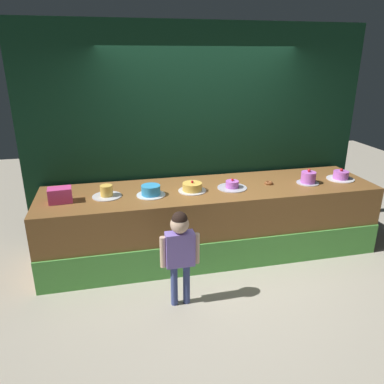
{
  "coord_description": "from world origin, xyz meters",
  "views": [
    {
      "loc": [
        -1.18,
        -3.6,
        2.38
      ],
      "look_at": [
        -0.28,
        0.3,
        0.91
      ],
      "focal_mm": 34.6,
      "sensor_mm": 36.0,
      "label": 1
    }
  ],
  "objects_px": {
    "pink_box": "(60,195)",
    "cake_far_left": "(107,192)",
    "donut": "(269,183)",
    "cake_left": "(151,191)",
    "cake_center_right": "(232,185)",
    "cake_far_right": "(341,176)",
    "child_figure": "(180,246)",
    "cake_right": "(308,178)",
    "cake_center_left": "(192,187)"
  },
  "relations": [
    {
      "from": "cake_center_left",
      "to": "cake_right",
      "type": "height_order",
      "value": "cake_right"
    },
    {
      "from": "pink_box",
      "to": "cake_center_right",
      "type": "relative_size",
      "value": 0.69
    },
    {
      "from": "cake_left",
      "to": "cake_right",
      "type": "distance_m",
      "value": 1.99
    },
    {
      "from": "cake_far_left",
      "to": "cake_center_left",
      "type": "height_order",
      "value": "cake_far_left"
    },
    {
      "from": "cake_left",
      "to": "cake_right",
      "type": "relative_size",
      "value": 1.2
    },
    {
      "from": "cake_right",
      "to": "cake_far_right",
      "type": "distance_m",
      "value": 0.5
    },
    {
      "from": "cake_center_left",
      "to": "cake_far_right",
      "type": "bearing_deg",
      "value": 0.21
    },
    {
      "from": "child_figure",
      "to": "cake_far_left",
      "type": "xyz_separation_m",
      "value": [
        -0.66,
        0.96,
        0.26
      ]
    },
    {
      "from": "child_figure",
      "to": "cake_right",
      "type": "height_order",
      "value": "cake_right"
    },
    {
      "from": "donut",
      "to": "pink_box",
      "type": "bearing_deg",
      "value": -178.65
    },
    {
      "from": "cake_far_right",
      "to": "cake_left",
      "type": "bearing_deg",
      "value": -179.06
    },
    {
      "from": "pink_box",
      "to": "cake_far_left",
      "type": "height_order",
      "value": "pink_box"
    },
    {
      "from": "cake_left",
      "to": "cake_center_right",
      "type": "bearing_deg",
      "value": 1.57
    },
    {
      "from": "pink_box",
      "to": "cake_center_right",
      "type": "distance_m",
      "value": 1.99
    },
    {
      "from": "cake_far_left",
      "to": "cake_left",
      "type": "height_order",
      "value": "cake_far_left"
    },
    {
      "from": "donut",
      "to": "cake_left",
      "type": "height_order",
      "value": "cake_left"
    },
    {
      "from": "child_figure",
      "to": "cake_far_right",
      "type": "height_order",
      "value": "same"
    },
    {
      "from": "cake_far_left",
      "to": "cake_center_right",
      "type": "xyz_separation_m",
      "value": [
        1.49,
        -0.05,
        -0.02
      ]
    },
    {
      "from": "cake_far_left",
      "to": "cake_center_right",
      "type": "bearing_deg",
      "value": -1.81
    },
    {
      "from": "cake_far_left",
      "to": "cake_left",
      "type": "distance_m",
      "value": 0.5
    },
    {
      "from": "pink_box",
      "to": "cake_right",
      "type": "relative_size",
      "value": 0.9
    },
    {
      "from": "child_figure",
      "to": "pink_box",
      "type": "bearing_deg",
      "value": 142.19
    },
    {
      "from": "cake_far_left",
      "to": "cake_left",
      "type": "bearing_deg",
      "value": -8.5
    },
    {
      "from": "cake_left",
      "to": "cake_right",
      "type": "height_order",
      "value": "cake_right"
    },
    {
      "from": "child_figure",
      "to": "cake_center_left",
      "type": "relative_size",
      "value": 3.05
    },
    {
      "from": "pink_box",
      "to": "cake_center_left",
      "type": "relative_size",
      "value": 0.75
    },
    {
      "from": "child_figure",
      "to": "cake_left",
      "type": "distance_m",
      "value": 0.94
    },
    {
      "from": "pink_box",
      "to": "cake_left",
      "type": "bearing_deg",
      "value": -0.6
    },
    {
      "from": "child_figure",
      "to": "pink_box",
      "type": "relative_size",
      "value": 4.08
    },
    {
      "from": "cake_left",
      "to": "cake_center_left",
      "type": "xyz_separation_m",
      "value": [
        0.5,
        0.03,
        -0.01
      ]
    },
    {
      "from": "cake_far_left",
      "to": "donut",
      "type": "bearing_deg",
      "value": -0.16
    },
    {
      "from": "cake_far_left",
      "to": "cake_center_left",
      "type": "distance_m",
      "value": 1.0
    },
    {
      "from": "donut",
      "to": "cake_far_right",
      "type": "distance_m",
      "value": 1.0
    },
    {
      "from": "cake_far_right",
      "to": "cake_center_left",
      "type": "bearing_deg",
      "value": -179.79
    },
    {
      "from": "child_figure",
      "to": "donut",
      "type": "relative_size",
      "value": 9.84
    },
    {
      "from": "child_figure",
      "to": "cake_far_left",
      "type": "bearing_deg",
      "value": 124.46
    },
    {
      "from": "cake_center_right",
      "to": "cake_far_right",
      "type": "distance_m",
      "value": 1.49
    },
    {
      "from": "cake_left",
      "to": "cake_far_right",
      "type": "relative_size",
      "value": 0.95
    },
    {
      "from": "cake_center_left",
      "to": "cake_far_left",
      "type": "bearing_deg",
      "value": 177.65
    },
    {
      "from": "child_figure",
      "to": "donut",
      "type": "xyz_separation_m",
      "value": [
        1.33,
        0.96,
        0.23
      ]
    },
    {
      "from": "cake_left",
      "to": "cake_far_right",
      "type": "bearing_deg",
      "value": 0.94
    },
    {
      "from": "cake_left",
      "to": "child_figure",
      "type": "bearing_deg",
      "value": -79.61
    },
    {
      "from": "donut",
      "to": "cake_left",
      "type": "xyz_separation_m",
      "value": [
        -1.49,
        -0.07,
        0.04
      ]
    },
    {
      "from": "cake_left",
      "to": "cake_right",
      "type": "xyz_separation_m",
      "value": [
        1.99,
        -0.01,
        0.01
      ]
    },
    {
      "from": "child_figure",
      "to": "cake_left",
      "type": "height_order",
      "value": "child_figure"
    },
    {
      "from": "cake_far_left",
      "to": "cake_far_right",
      "type": "height_order",
      "value": "cake_far_right"
    },
    {
      "from": "child_figure",
      "to": "cake_right",
      "type": "xyz_separation_m",
      "value": [
        1.83,
        0.88,
        0.28
      ]
    },
    {
      "from": "cake_center_right",
      "to": "cake_right",
      "type": "xyz_separation_m",
      "value": [
        1.0,
        -0.04,
        0.04
      ]
    },
    {
      "from": "child_figure",
      "to": "cake_right",
      "type": "relative_size",
      "value": 3.65
    },
    {
      "from": "pink_box",
      "to": "cake_right",
      "type": "bearing_deg",
      "value": -0.39
    }
  ]
}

